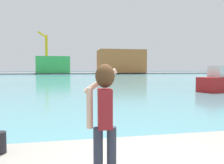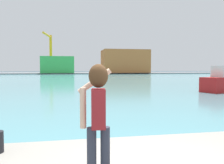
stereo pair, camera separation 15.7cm
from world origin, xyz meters
The scene contains 7 objects.
ground_plane centered at (0.00, 50.00, 0.00)m, with size 220.00×220.00×0.00m, color #334751.
harbor_water centered at (0.00, 52.00, 0.01)m, with size 140.00×100.00×0.02m, color #599EA8.
far_shore_dock centered at (0.00, 92.00, 0.21)m, with size 140.00×20.00×0.43m, color gray.
person_photographer centered at (-0.81, -0.12, 1.60)m, with size 0.53×0.56×1.74m.
warehouse_left centered at (-5.65, 86.83, 3.49)m, with size 12.01×10.32×6.13m, color green.
warehouse_right centered at (20.40, 86.43, 4.91)m, with size 17.80×11.64×8.96m, color #B26633.
port_crane centered at (-8.65, 87.63, 9.55)m, with size 2.31×12.31×14.55m.
Camera 2 is at (-1.20, -3.41, 2.21)m, focal length 36.97 mm.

